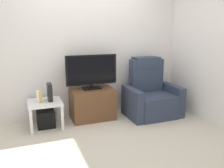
% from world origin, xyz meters
% --- Properties ---
extents(ground_plane, '(6.40, 6.40, 0.00)m').
position_xyz_m(ground_plane, '(0.00, 0.00, 0.00)').
color(ground_plane, beige).
extents(wall_back, '(6.40, 0.06, 2.60)m').
position_xyz_m(wall_back, '(0.00, 1.13, 1.30)').
color(wall_back, silver).
rests_on(wall_back, ground).
extents(wall_side, '(0.06, 4.48, 2.60)m').
position_xyz_m(wall_side, '(1.88, 0.00, 1.30)').
color(wall_side, silver).
rests_on(wall_side, ground).
extents(tv_stand, '(0.76, 0.48, 0.56)m').
position_xyz_m(tv_stand, '(0.02, 0.83, 0.28)').
color(tv_stand, brown).
rests_on(tv_stand, ground).
extents(television, '(0.91, 0.20, 0.61)m').
position_xyz_m(television, '(0.02, 0.85, 0.88)').
color(television, black).
rests_on(television, tv_stand).
extents(recliner_armchair, '(0.98, 0.78, 1.08)m').
position_xyz_m(recliner_armchair, '(1.11, 0.65, 0.37)').
color(recliner_armchair, '#2D384C').
rests_on(recliner_armchair, ground).
extents(side_table, '(0.54, 0.54, 0.44)m').
position_xyz_m(side_table, '(-0.82, 0.76, 0.37)').
color(side_table, white).
rests_on(side_table, ground).
extents(subwoofer_box, '(0.28, 0.28, 0.28)m').
position_xyz_m(subwoofer_box, '(-0.82, 0.76, 0.14)').
color(subwoofer_box, black).
rests_on(subwoofer_box, ground).
extents(book_leftmost, '(0.04, 0.10, 0.19)m').
position_xyz_m(book_leftmost, '(-0.92, 0.74, 0.53)').
color(book_leftmost, white).
rests_on(book_leftmost, side_table).
extents(book_middle, '(0.03, 0.11, 0.18)m').
position_xyz_m(book_middle, '(-0.88, 0.74, 0.53)').
color(book_middle, gold).
rests_on(book_middle, side_table).
extents(game_console, '(0.07, 0.20, 0.29)m').
position_xyz_m(game_console, '(-0.73, 0.77, 0.59)').
color(game_console, black).
rests_on(game_console, side_table).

